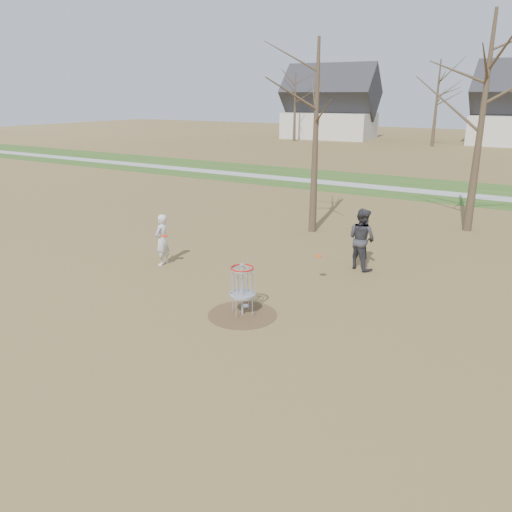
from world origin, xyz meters
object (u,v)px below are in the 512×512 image
Objects in this scene: player_throwing at (362,239)px; disc_grounded at (245,306)px; disc_golf_basket at (242,282)px; player_standing at (162,240)px.

player_throwing reaches higher than disc_grounded.
player_throwing is 5.23m from disc_golf_basket.
player_throwing is at bearing 71.28° from disc_grounded.
player_standing is at bearing 155.56° from disc_golf_basket.
disc_grounded is 1.04m from disc_golf_basket.
player_throwing is 4.93m from disc_grounded.
player_throwing is (5.78, 3.03, 0.14)m from player_standing.
player_throwing is 1.48× the size of disc_golf_basket.
disc_golf_basket is at bearing -65.14° from disc_grounded.
disc_golf_basket reaches higher than disc_grounded.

